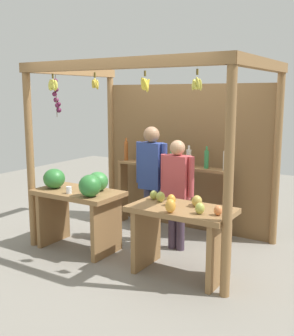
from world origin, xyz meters
name	(u,v)px	position (x,y,z in m)	size (l,w,h in m)	color
ground_plane	(154,244)	(0.00, 0.00, 0.00)	(12.00, 12.00, 0.00)	gray
market_stall	(169,139)	(-0.01, 0.40, 1.41)	(2.88, 1.88, 2.42)	olive
fruit_counter_left	(79,198)	(-0.74, -0.68, 0.70)	(1.16, 0.64, 1.07)	olive
fruit_counter_right	(181,226)	(0.76, -0.67, 0.58)	(1.16, 0.65, 0.94)	olive
bottle_shelf_unit	(171,178)	(-0.10, 0.67, 0.79)	(1.84, 0.22, 1.36)	olive
vendor_man	(151,174)	(-0.10, 0.09, 0.96)	(0.48, 0.22, 1.60)	#3F3D58
vendor_woman	(177,186)	(0.34, 0.01, 0.86)	(0.48, 0.20, 1.46)	#423243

